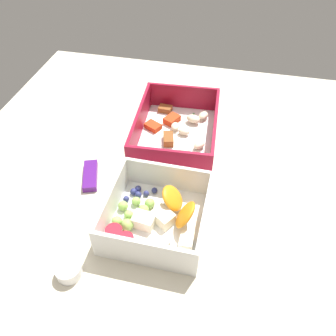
% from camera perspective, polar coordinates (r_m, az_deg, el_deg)
% --- Properties ---
extents(table_surface, '(0.80, 0.80, 0.02)m').
position_cam_1_polar(table_surface, '(0.65, -0.85, -0.83)').
color(table_surface, beige).
rests_on(table_surface, ground).
extents(pasta_container, '(0.22, 0.17, 0.06)m').
position_cam_1_polar(pasta_container, '(0.69, 1.41, 6.10)').
color(pasta_container, white).
rests_on(pasta_container, table_surface).
extents(fruit_bowl, '(0.16, 0.16, 0.06)m').
position_cam_1_polar(fruit_bowl, '(0.54, -2.01, -8.09)').
color(fruit_bowl, white).
rests_on(fruit_bowl, table_surface).
extents(candy_bar, '(0.07, 0.05, 0.01)m').
position_cam_1_polar(candy_bar, '(0.64, -12.81, -1.24)').
color(candy_bar, '#51197A').
rests_on(candy_bar, table_surface).
extents(paper_cup_liner, '(0.04, 0.04, 0.02)m').
position_cam_1_polar(paper_cup_liner, '(0.52, -16.22, -16.13)').
color(paper_cup_liner, white).
rests_on(paper_cup_liner, table_surface).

